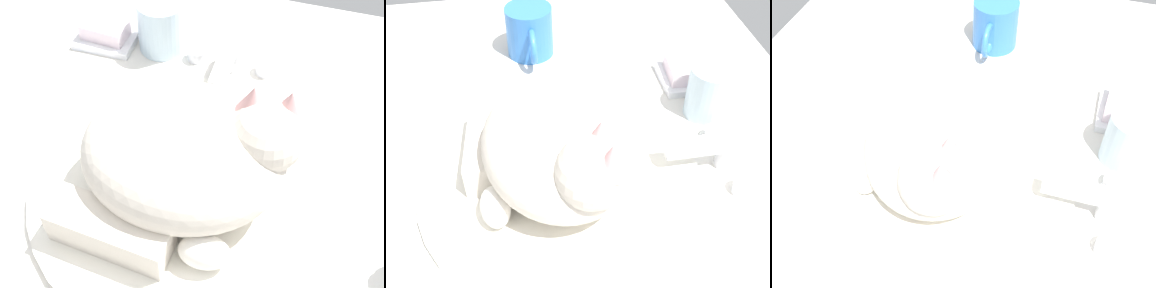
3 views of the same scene
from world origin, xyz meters
TOP-DOWN VIEW (x-y plane):
  - ground_plane at (0.00, 0.00)cm, footprint 110.00×82.50cm
  - sink_basin at (0.00, 0.00)cm, footprint 37.17×37.17cm
  - faucet at (0.00, 21.57)cm, footprint 13.17×11.13cm
  - cat at (0.75, -0.26)cm, footprint 25.20×22.82cm
  - rinse_cup at (-11.00, 24.24)cm, footprint 6.93×6.93cm
  - soap_dish at (-19.57, 22.85)cm, footprint 9.00×6.40cm
  - soap_bar at (-19.57, 22.85)cm, footprint 7.01×4.85cm

SIDE VIEW (x-z plane):
  - ground_plane at x=0.00cm, z-range -3.00..0.00cm
  - sink_basin at x=0.00cm, z-range 0.00..1.15cm
  - soap_dish at x=-19.57cm, z-range 0.00..1.20cm
  - faucet at x=0.00cm, z-range -0.28..4.96cm
  - soap_bar at x=-19.57cm, z-range 1.20..3.61cm
  - rinse_cup at x=-11.00cm, z-range 0.00..8.19cm
  - cat at x=0.75cm, z-range 0.08..15.32cm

